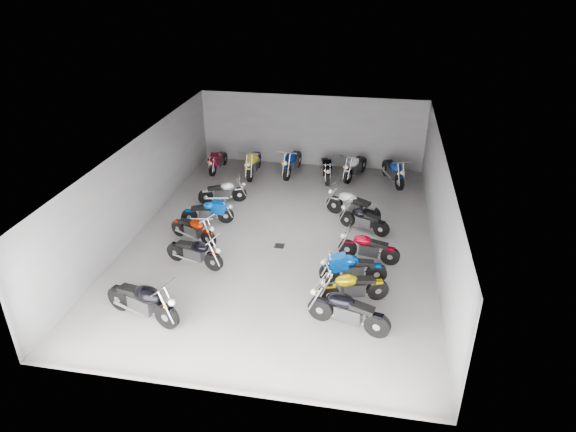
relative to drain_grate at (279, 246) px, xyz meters
name	(u,v)px	position (x,y,z in m)	size (l,w,h in m)	color
ground	(282,239)	(0.00, 0.50, -0.01)	(14.00, 14.00, 0.00)	#9A9792
wall_back	(311,131)	(0.00, 7.50, 1.59)	(10.00, 0.10, 3.20)	gray
wall_left	(139,185)	(-5.00, 0.50, 1.59)	(0.10, 14.00, 3.20)	gray
wall_right	(439,208)	(5.00, 0.50, 1.59)	(0.10, 14.00, 3.20)	gray
ceiling	(282,149)	(0.00, 0.50, 3.21)	(10.00, 14.00, 0.04)	black
drain_grate	(279,246)	(0.00, 0.00, 0.00)	(0.32, 0.32, 0.01)	black
motorcycle_left_a	(143,301)	(-2.80, -4.36, 0.56)	(2.29, 0.87, 1.04)	black
motorcycle_left_c	(195,252)	(-2.34, -1.61, 0.47)	(1.97, 0.64, 0.88)	black
motorcycle_left_d	(194,229)	(-2.89, -0.18, 0.45)	(1.81, 0.87, 0.84)	black
motorcycle_left_e	(208,212)	(-2.82, 1.14, 0.45)	(1.85, 0.60, 0.83)	black
motorcycle_left_f	(223,192)	(-2.79, 2.91, 0.45)	(1.82, 0.75, 0.83)	black
motorcycle_right_a	(347,311)	(2.52, -3.77, 0.53)	(2.19, 0.74, 0.98)	black
motorcycle_right_b	(353,287)	(2.58, -2.61, 0.48)	(1.96, 0.78, 0.89)	black
motorcycle_right_c	(352,268)	(2.50, -1.66, 0.47)	(1.99, 0.51, 0.88)	black
motorcycle_right_d	(368,247)	(2.91, -0.37, 0.46)	(1.95, 0.51, 0.86)	black
motorcycle_right_e	(364,220)	(2.68, 1.54, 0.44)	(1.77, 0.86, 0.83)	black
motorcycle_right_f	(352,205)	(2.22, 2.49, 0.51)	(2.05, 0.99, 0.95)	black
motorcycle_back_a	(218,161)	(-3.97, 6.03, 0.46)	(0.42, 1.94, 0.85)	black
motorcycle_back_b	(254,163)	(-2.29, 5.85, 0.55)	(0.46, 2.33, 1.02)	black
motorcycle_back_c	(292,162)	(-0.65, 6.24, 0.55)	(0.54, 2.32, 1.02)	black
motorcycle_back_d	(326,168)	(0.86, 5.94, 0.49)	(0.59, 2.03, 0.90)	black
motorcycle_back_e	(355,166)	(2.08, 6.31, 0.52)	(0.88, 2.11, 0.96)	black
motorcycle_back_f	(393,171)	(3.70, 6.02, 0.53)	(0.93, 2.15, 0.99)	black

